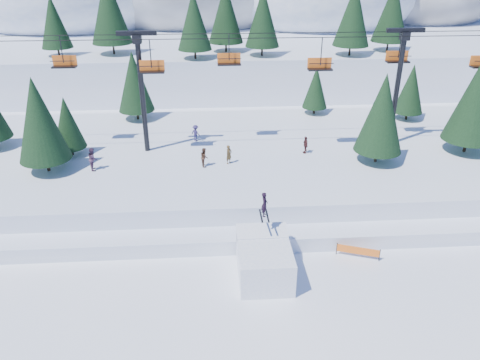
{
  "coord_description": "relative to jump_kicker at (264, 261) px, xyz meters",
  "views": [
    {
      "loc": [
        -3.4,
        -21.02,
        18.58
      ],
      "look_at": [
        -1.55,
        6.0,
        5.2
      ],
      "focal_mm": 35.0,
      "sensor_mm": 36.0,
      "label": 1
    }
  ],
  "objects": [
    {
      "name": "ground",
      "position": [
        0.26,
        -2.61,
        -1.22
      ],
      "size": [
        160.0,
        160.0,
        0.0
      ],
      "primitive_type": "plane",
      "color": "white",
      "rests_on": "ground"
    },
    {
      "name": "jump_kicker",
      "position": [
        0.0,
        0.0,
        0.0
      ],
      "size": [
        3.27,
        4.46,
        5.23
      ],
      "color": "white",
      "rests_on": "ground"
    },
    {
      "name": "mid_shelf",
      "position": [
        0.26,
        15.39,
        0.03
      ],
      "size": [
        70.0,
        22.0,
        2.5
      ],
      "primitive_type": "cube",
      "color": "white",
      "rests_on": "ground"
    },
    {
      "name": "chairlift",
      "position": [
        2.34,
        15.44,
        8.11
      ],
      "size": [
        46.0,
        3.21,
        10.28
      ],
      "color": "black",
      "rests_on": "mid_shelf"
    },
    {
      "name": "berm",
      "position": [
        0.26,
        5.39,
        -0.67
      ],
      "size": [
        70.0,
        6.0,
        1.1
      ],
      "primitive_type": "cube",
      "color": "white",
      "rests_on": "ground"
    },
    {
      "name": "banner_near",
      "position": [
        6.49,
        1.62,
        -0.67
      ],
      "size": [
        2.7,
        1.01,
        0.9
      ],
      "color": "black",
      "rests_on": "ground"
    },
    {
      "name": "banner_far",
      "position": [
        9.48,
        3.35,
        -0.67
      ],
      "size": [
        2.8,
        0.63,
        0.9
      ],
      "color": "black",
      "rests_on": "ground"
    },
    {
      "name": "mountain_ridge",
      "position": [
        -4.82,
        70.72,
        8.43
      ],
      "size": [
        119.0,
        60.29,
        26.46
      ],
      "color": "white",
      "rests_on": "ground"
    },
    {
      "name": "distant_skiers",
      "position": [
        -2.01,
        14.34,
        2.12
      ],
      "size": [
        27.27,
        7.33,
        1.87
      ],
      "color": "brown",
      "rests_on": "mid_shelf"
    },
    {
      "name": "conifer_stand",
      "position": [
        6.74,
        16.17,
        5.64
      ],
      "size": [
        62.77,
        16.57,
        9.69
      ],
      "color": "black",
      "rests_on": "mid_shelf"
    }
  ]
}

